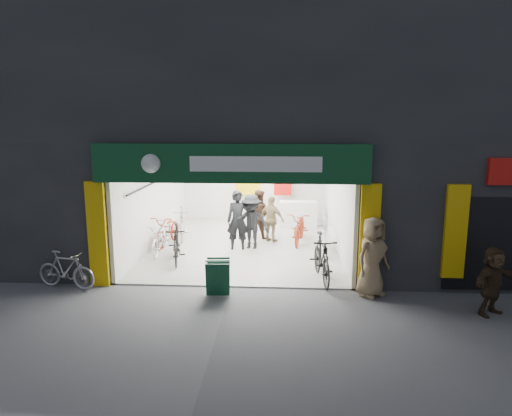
# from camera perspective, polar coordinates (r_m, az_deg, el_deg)

# --- Properties ---
(ground) EXTENTS (60.00, 60.00, 0.00)m
(ground) POSITION_cam_1_polar(r_m,az_deg,el_deg) (11.33, -3.06, -9.90)
(ground) COLOR #56565B
(ground) RESTS_ON ground
(building) EXTENTS (17.00, 10.27, 8.00)m
(building) POSITION_cam_1_polar(r_m,az_deg,el_deg) (15.51, 2.34, 12.00)
(building) COLOR #232326
(building) RESTS_ON ground
(bike_left_front) EXTENTS (0.71, 1.86, 0.96)m
(bike_left_front) POSITION_cam_1_polar(r_m,az_deg,el_deg) (14.24, -11.86, -3.71)
(bike_left_front) COLOR silver
(bike_left_front) RESTS_ON ground
(bike_left_midfront) EXTENTS (0.85, 1.87, 1.08)m
(bike_left_midfront) POSITION_cam_1_polar(r_m,az_deg,el_deg) (13.25, -9.91, -4.47)
(bike_left_midfront) COLOR black
(bike_left_midfront) RESTS_ON ground
(bike_left_midback) EXTENTS (0.91, 2.03, 1.03)m
(bike_left_midback) POSITION_cam_1_polar(r_m,az_deg,el_deg) (15.07, -10.97, -2.73)
(bike_left_midback) COLOR #98290D
(bike_left_midback) RESTS_ON ground
(bike_left_back) EXTENTS (0.87, 1.90, 1.10)m
(bike_left_back) POSITION_cam_1_polar(r_m,az_deg,el_deg) (15.76, -9.23, -1.93)
(bike_left_back) COLOR #A1A2A6
(bike_left_back) RESTS_ON ground
(bike_right_front) EXTENTS (0.77, 2.06, 1.21)m
(bike_right_front) POSITION_cam_1_polar(r_m,az_deg,el_deg) (11.67, 8.22, -6.23)
(bike_right_front) COLOR black
(bike_right_front) RESTS_ON ground
(bike_right_mid) EXTENTS (1.01, 2.12, 1.07)m
(bike_right_mid) POSITION_cam_1_polar(r_m,az_deg,el_deg) (15.19, 5.53, -2.39)
(bike_right_mid) COLOR maroon
(bike_right_mid) RESTS_ON ground
(bike_right_back) EXTENTS (0.62, 1.79, 1.06)m
(bike_right_back) POSITION_cam_1_polar(r_m,az_deg,el_deg) (14.15, 8.52, -3.49)
(bike_right_back) COLOR silver
(bike_right_back) RESTS_ON ground
(parked_bike) EXTENTS (1.62, 0.77, 0.94)m
(parked_bike) POSITION_cam_1_polar(r_m,az_deg,el_deg) (12.02, -22.67, -7.15)
(parked_bike) COLOR #A6A5AA
(parked_bike) RESTS_ON ground
(customer_a) EXTENTS (0.73, 0.51, 1.90)m
(customer_a) POSITION_cam_1_polar(r_m,az_deg,el_deg) (14.17, -2.28, -1.61)
(customer_a) COLOR black
(customer_a) RESTS_ON ground
(customer_b) EXTENTS (1.01, 0.91, 1.69)m
(customer_b) POSITION_cam_1_polar(r_m,az_deg,el_deg) (15.63, 0.29, -0.79)
(customer_b) COLOR #3C271B
(customer_b) RESTS_ON ground
(customer_c) EXTENTS (1.24, 0.86, 1.76)m
(customer_c) POSITION_cam_1_polar(r_m,az_deg,el_deg) (14.28, -0.56, -1.78)
(customer_c) COLOR black
(customer_c) RESTS_ON ground
(customer_d) EXTENTS (0.99, 0.79, 1.58)m
(customer_d) POSITION_cam_1_polar(r_m,az_deg,el_deg) (15.09, 1.95, -1.45)
(customer_d) COLOR #8A7650
(customer_d) RESTS_ON ground
(pedestrian_near) EXTENTS (1.09, 1.03, 1.87)m
(pedestrian_near) POSITION_cam_1_polar(r_m,az_deg,el_deg) (10.87, 14.35, -5.95)
(pedestrian_near) COLOR #856D4D
(pedestrian_near) RESTS_ON ground
(pedestrian_far) EXTENTS (1.37, 1.12, 1.47)m
(pedestrian_far) POSITION_cam_1_polar(r_m,az_deg,el_deg) (10.80, 27.46, -8.10)
(pedestrian_far) COLOR #372819
(pedestrian_far) RESTS_ON ground
(sandwich_board) EXTENTS (0.58, 0.59, 0.83)m
(sandwich_board) POSITION_cam_1_polar(r_m,az_deg,el_deg) (10.72, -4.78, -8.54)
(sandwich_board) COLOR #0E3922
(sandwich_board) RESTS_ON ground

